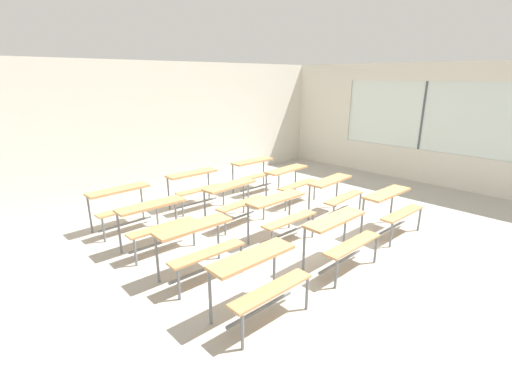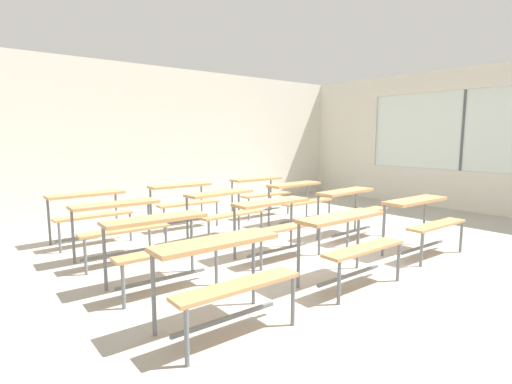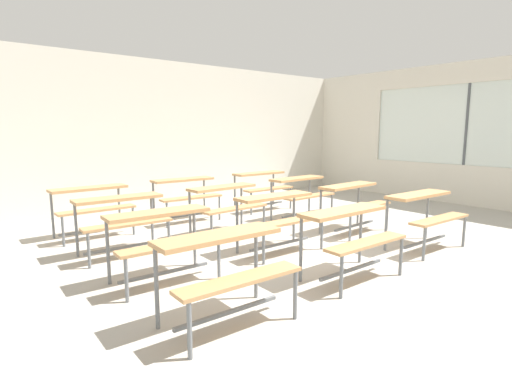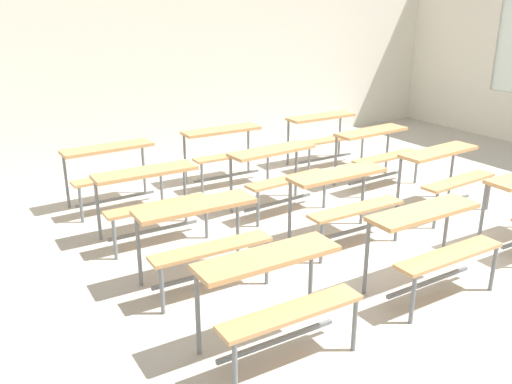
{
  "view_description": "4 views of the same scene",
  "coord_description": "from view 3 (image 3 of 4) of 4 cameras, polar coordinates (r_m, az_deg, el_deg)",
  "views": [
    {
      "loc": [
        -4.54,
        -3.28,
        2.67
      ],
      "look_at": [
        -0.37,
        1.04,
        0.74
      ],
      "focal_mm": 25.45,
      "sensor_mm": 36.0,
      "label": 1
    },
    {
      "loc": [
        -3.8,
        -3.3,
        1.6
      ],
      "look_at": [
        -0.0,
        1.32,
        0.75
      ],
      "focal_mm": 28.0,
      "sensor_mm": 36.0,
      "label": 2
    },
    {
      "loc": [
        -3.8,
        -3.3,
        1.6
      ],
      "look_at": [
        0.18,
        1.6,
        0.61
      ],
      "focal_mm": 28.0,
      "sensor_mm": 36.0,
      "label": 3
    },
    {
      "loc": [
        -4.02,
        -3.58,
        2.52
      ],
      "look_at": [
        -0.86,
        1.35,
        0.4
      ],
      "focal_mm": 39.04,
      "sensor_mm": 36.0,
      "label": 4
    }
  ],
  "objects": [
    {
      "name": "ground",
      "position": [
        5.29,
        9.6,
        -9.09
      ],
      "size": [
        10.0,
        9.0,
        0.05
      ],
      "primitive_type": "cube",
      "color": "#ADA89E"
    },
    {
      "name": "wall_back",
      "position": [
        8.68,
        -13.22,
        8.04
      ],
      "size": [
        10.0,
        0.12,
        3.0
      ],
      "primitive_type": "cube",
      "color": "silver",
      "rests_on": "ground"
    },
    {
      "name": "wall_right",
      "position": [
        9.35,
        31.38,
        6.7
      ],
      "size": [
        0.12,
        9.0,
        3.0
      ],
      "color": "silver",
      "rests_on": "ground"
    },
    {
      "name": "desk_bench_r0c0",
      "position": [
        3.31,
        -4.35,
        -9.33
      ],
      "size": [
        1.12,
        0.62,
        0.74
      ],
      "rotation": [
        0.0,
        0.0,
        -0.03
      ],
      "color": "tan",
      "rests_on": "ground"
    },
    {
      "name": "desk_bench_r0c1",
      "position": [
        4.41,
        13.43,
        -4.92
      ],
      "size": [
        1.11,
        0.61,
        0.74
      ],
      "rotation": [
        0.0,
        0.0,
        -0.02
      ],
      "color": "tan",
      "rests_on": "ground"
    },
    {
      "name": "desk_bench_r0c2",
      "position": [
        5.82,
        23.03,
        -2.04
      ],
      "size": [
        1.12,
        0.63,
        0.74
      ],
      "rotation": [
        0.0,
        0.0,
        -0.04
      ],
      "color": "tan",
      "rests_on": "ground"
    },
    {
      "name": "desk_bench_r1c0",
      "position": [
        4.31,
        -13.2,
        -5.22
      ],
      "size": [
        1.13,
        0.64,
        0.74
      ],
      "rotation": [
        0.0,
        0.0,
        -0.05
      ],
      "color": "tan",
      "rests_on": "ground"
    },
    {
      "name": "desk_bench_r1c1",
      "position": [
        5.25,
        3.32,
        -2.48
      ],
      "size": [
        1.11,
        0.62,
        0.74
      ],
      "rotation": [
        0.0,
        0.0,
        -0.03
      ],
      "color": "tan",
      "rests_on": "ground"
    },
    {
      "name": "desk_bench_r1c2",
      "position": [
        6.42,
        13.8,
        -0.62
      ],
      "size": [
        1.12,
        0.64,
        0.74
      ],
      "rotation": [
        0.0,
        0.0,
        0.04
      ],
      "color": "tan",
      "rests_on": "ground"
    },
    {
      "name": "desk_bench_r2c0",
      "position": [
        5.38,
        -18.64,
        -2.66
      ],
      "size": [
        1.12,
        0.63,
        0.74
      ],
      "rotation": [
        0.0,
        0.0,
        -0.04
      ],
      "color": "tan",
      "rests_on": "ground"
    },
    {
      "name": "desk_bench_r2c1",
      "position": [
        6.08,
        -4.23,
        -0.91
      ],
      "size": [
        1.13,
        0.64,
        0.74
      ],
      "rotation": [
        0.0,
        0.0,
        0.05
      ],
      "color": "tan",
      "rests_on": "ground"
    },
    {
      "name": "desk_bench_r2c2",
      "position": [
        7.19,
        6.48,
        0.59
      ],
      "size": [
        1.12,
        0.62,
        0.74
      ],
      "rotation": [
        0.0,
        0.0,
        0.03
      ],
      "color": "tan",
      "rests_on": "ground"
    },
    {
      "name": "desk_bench_r3c0",
      "position": [
        6.44,
        -22.4,
        -1.0
      ],
      "size": [
        1.11,
        0.6,
        0.74
      ],
      "rotation": [
        0.0,
        0.0,
        0.01
      ],
      "color": "tan",
      "rests_on": "ground"
    },
    {
      "name": "desk_bench_r3c1",
      "position": [
        7.11,
        -9.99,
        0.41
      ],
      "size": [
        1.13,
        0.64,
        0.74
      ],
      "rotation": [
        0.0,
        0.0,
        -0.05
      ],
      "color": "tan",
      "rests_on": "ground"
    },
    {
      "name": "desk_bench_r3c2",
      "position": [
        8.02,
        0.9,
        1.5
      ],
      "size": [
        1.12,
        0.62,
        0.74
      ],
      "rotation": [
        0.0,
        0.0,
        -0.03
      ],
      "color": "tan",
      "rests_on": "ground"
    }
  ]
}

